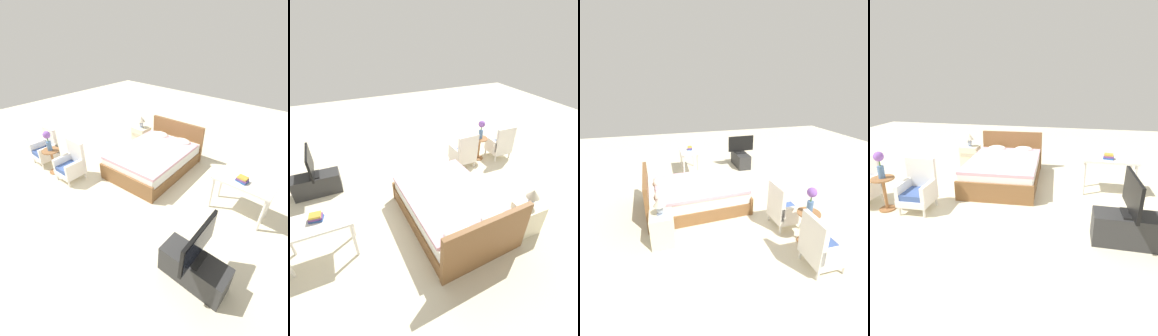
{
  "view_description": "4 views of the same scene",
  "coord_description": "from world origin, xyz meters",
  "views": [
    {
      "loc": [
        2.94,
        -2.86,
        3.15
      ],
      "look_at": [
        0.31,
        0.12,
        0.57
      ],
      "focal_mm": 24.0,
      "sensor_mm": 36.0,
      "label": 1
    },
    {
      "loc": [
        1.48,
        3.6,
        3.21
      ],
      "look_at": [
        -0.06,
        0.15,
        0.72
      ],
      "focal_mm": 24.0,
      "sensor_mm": 36.0,
      "label": 2
    },
    {
      "loc": [
        -4.66,
        1.51,
        2.75
      ],
      "look_at": [
        0.37,
        0.12,
        0.72
      ],
      "focal_mm": 24.0,
      "sensor_mm": 36.0,
      "label": 3
    },
    {
      "loc": [
        1.32,
        -4.49,
        2.29
      ],
      "look_at": [
        0.37,
        -0.03,
        0.69
      ],
      "focal_mm": 28.0,
      "sensor_mm": 36.0,
      "label": 4
    }
  ],
  "objects": [
    {
      "name": "ground_plane",
      "position": [
        0.0,
        0.0,
        0.0
      ],
      "size": [
        16.0,
        16.0,
        0.0
      ],
      "primitive_type": "plane",
      "color": "beige"
    },
    {
      "name": "armchair_by_window_left",
      "position": [
        -2.4,
        -0.65,
        0.37
      ],
      "size": [
        0.54,
        0.54,
        0.92
      ],
      "color": "white",
      "rests_on": "ground_plane"
    },
    {
      "name": "table_lamp",
      "position": [
        -1.16,
        1.68,
        0.8
      ],
      "size": [
        0.22,
        0.22,
        0.33
      ],
      "color": "#9EADC6",
      "rests_on": "nightstand"
    },
    {
      "name": "nightstand",
      "position": [
        -1.16,
        1.68,
        0.3
      ],
      "size": [
        0.44,
        0.41,
        0.59
      ],
      "color": "beige",
      "rests_on": "ground_plane"
    },
    {
      "name": "tv_stand",
      "position": [
        2.22,
        -0.99,
        0.23
      ],
      "size": [
        0.96,
        0.4,
        0.46
      ],
      "color": "#2D2D2D",
      "rests_on": "ground_plane"
    },
    {
      "name": "vanity_desk",
      "position": [
        2.14,
        0.78,
        0.63
      ],
      "size": [
        1.04,
        0.52,
        0.74
      ],
      "color": "silver",
      "rests_on": "ground_plane"
    },
    {
      "name": "book_stack",
      "position": [
        2.11,
        0.74,
        0.79
      ],
      "size": [
        0.22,
        0.18,
        0.11
      ],
      "color": "#284C8E",
      "rests_on": "vanity_desk"
    },
    {
      "name": "side_table",
      "position": [
        -1.82,
        -0.81,
        0.39
      ],
      "size": [
        0.4,
        0.4,
        0.61
      ],
      "color": "#936038",
      "rests_on": "ground_plane"
    },
    {
      "name": "flower_vase",
      "position": [
        -1.82,
        -0.81,
        0.91
      ],
      "size": [
        0.17,
        0.17,
        0.48
      ],
      "color": "#4C709E",
      "rests_on": "side_table"
    },
    {
      "name": "bed",
      "position": [
        -0.05,
        0.95,
        0.3
      ],
      "size": [
        1.64,
        2.26,
        0.96
      ],
      "color": "brown",
      "rests_on": "ground_plane"
    },
    {
      "name": "tv_flatscreen",
      "position": [
        2.22,
        -0.99,
        0.76
      ],
      "size": [
        0.21,
        0.87,
        0.58
      ],
      "color": "black",
      "rests_on": "tv_stand"
    },
    {
      "name": "armchair_by_window_right",
      "position": [
        -1.25,
        -0.65,
        0.37
      ],
      "size": [
        0.56,
        0.56,
        0.92
      ],
      "color": "white",
      "rests_on": "ground_plane"
    }
  ]
}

